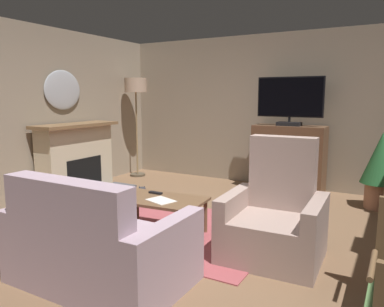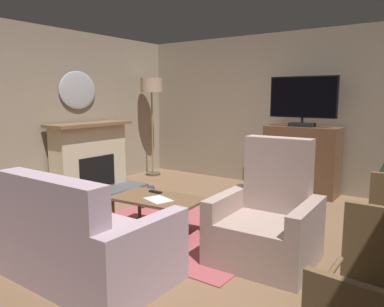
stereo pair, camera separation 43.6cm
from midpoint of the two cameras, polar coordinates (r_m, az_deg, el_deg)
ground_plane at (r=4.22m, az=1.28°, el=-13.14°), size 6.16×6.45×0.04m
wall_back at (r=6.59m, az=16.01°, el=6.30°), size 6.16×0.10×2.60m
wall_left at (r=5.97m, az=-21.92°, el=5.77°), size 0.10×6.45×2.60m
rug_central at (r=4.45m, az=0.85°, el=-11.59°), size 2.18×1.77×0.01m
fireplace at (r=6.30m, az=-13.41°, el=-0.76°), size 0.84×1.48×1.12m
wall_mirror_oval at (r=6.40m, az=-15.27°, el=9.36°), size 0.06×0.72×0.63m
tv_cabinet at (r=6.21m, az=18.37°, el=-1.23°), size 1.14×0.49×1.08m
television at (r=6.07m, az=18.68°, el=7.78°), size 1.04×0.20×0.77m
coffee_table at (r=4.24m, az=-2.36°, el=-7.38°), size 1.06×0.67×0.42m
tv_remote at (r=4.43m, az=-2.83°, el=-5.94°), size 0.17×0.05×0.02m
folded_newspaper at (r=4.14m, az=-2.21°, el=-7.11°), size 0.35×0.30×0.01m
sofa_floral at (r=3.32m, az=-12.67°, el=-13.37°), size 1.46×0.92×0.95m
armchair_beside_cabinet at (r=3.70m, az=14.81°, el=-10.49°), size 0.95×0.86×1.16m
side_chair_tucked_against_wall at (r=2.29m, az=32.10°, el=-19.47°), size 0.48×0.48×0.99m
cat at (r=5.59m, az=-4.37°, el=-6.34°), size 0.40×0.61×0.20m
floor_lamp at (r=7.25m, az=-4.49°, el=9.28°), size 0.42×0.42×1.89m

